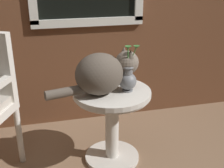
{
  "coord_description": "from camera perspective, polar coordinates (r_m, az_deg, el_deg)",
  "views": [
    {
      "loc": [
        -0.32,
        -1.67,
        1.4
      ],
      "look_at": [
        0.14,
        0.17,
        0.63
      ],
      "focal_mm": 46.91,
      "sensor_mm": 36.0,
      "label": 1
    }
  ],
  "objects": [
    {
      "name": "cat",
      "position": [
        1.98,
        -1.89,
        2.2
      ],
      "size": [
        0.66,
        0.35,
        0.3
      ],
      "color": "brown",
      "rests_on": "wicker_side_table"
    },
    {
      "name": "wicker_side_table",
      "position": [
        2.14,
        0.0,
        -5.56
      ],
      "size": [
        0.56,
        0.56,
        0.58
      ],
      "color": "silver",
      "rests_on": "ground_plane"
    },
    {
      "name": "pewter_vase_with_ivy",
      "position": [
        2.03,
        3.11,
        1.16
      ],
      "size": [
        0.14,
        0.12,
        0.33
      ],
      "color": "slate",
      "rests_on": "wicker_side_table"
    }
  ]
}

